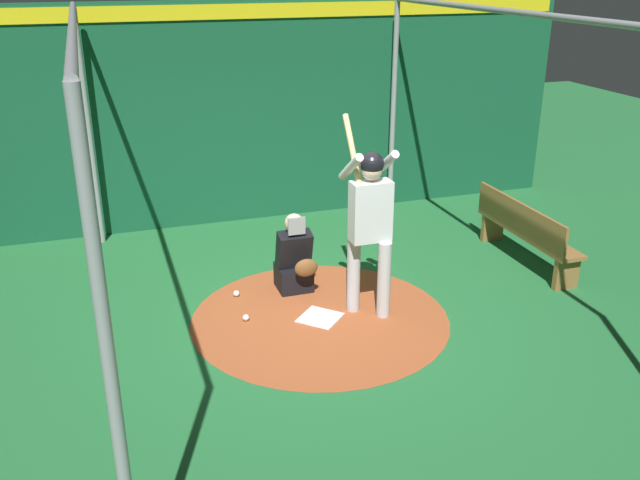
# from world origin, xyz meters

# --- Properties ---
(ground_plane) EXTENTS (26.18, 26.18, 0.00)m
(ground_plane) POSITION_xyz_m (0.00, 0.00, 0.00)
(ground_plane) COLOR #216633
(dirt_circle) EXTENTS (2.89, 2.89, 0.01)m
(dirt_circle) POSITION_xyz_m (0.00, 0.00, 0.00)
(dirt_circle) COLOR #9E4C28
(dirt_circle) RESTS_ON ground
(home_plate) EXTENTS (0.59, 0.59, 0.01)m
(home_plate) POSITION_xyz_m (0.00, 0.00, 0.01)
(home_plate) COLOR white
(home_plate) RESTS_ON dirt_circle
(batter) EXTENTS (0.68, 0.49, 2.20)m
(batter) POSITION_xyz_m (0.02, 0.56, 1.16)
(batter) COLOR #BCBCC0
(batter) RESTS_ON ground
(catcher) EXTENTS (0.58, 0.40, 0.99)m
(catcher) POSITION_xyz_m (-0.79, -0.06, 0.39)
(catcher) COLOR black
(catcher) RESTS_ON ground
(back_wall) EXTENTS (0.23, 10.18, 3.22)m
(back_wall) POSITION_xyz_m (-3.51, 0.00, 1.62)
(back_wall) COLOR #145133
(back_wall) RESTS_ON ground
(cage_frame) EXTENTS (6.39, 4.53, 3.25)m
(cage_frame) POSITION_xyz_m (0.00, 0.00, 2.30)
(cage_frame) COLOR gray
(cage_frame) RESTS_ON ground
(bench) EXTENTS (1.92, 0.36, 0.85)m
(bench) POSITION_xyz_m (-0.63, 3.02, 0.45)
(bench) COLOR olive
(bench) RESTS_ON ground
(baseball_0) EXTENTS (0.07, 0.07, 0.07)m
(baseball_0) POSITION_xyz_m (-0.83, -0.78, 0.04)
(baseball_0) COLOR white
(baseball_0) RESTS_ON dirt_circle
(baseball_1) EXTENTS (0.07, 0.07, 0.07)m
(baseball_1) POSITION_xyz_m (-0.20, -0.80, 0.04)
(baseball_1) COLOR white
(baseball_1) RESTS_ON dirt_circle
(baseball_2) EXTENTS (0.07, 0.07, 0.07)m
(baseball_2) POSITION_xyz_m (-0.65, 0.67, 0.04)
(baseball_2) COLOR white
(baseball_2) RESTS_ON dirt_circle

